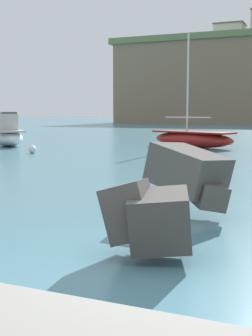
{
  "coord_description": "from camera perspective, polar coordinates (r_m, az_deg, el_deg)",
  "views": [
    {
      "loc": [
        2.36,
        -6.04,
        2.28
      ],
      "look_at": [
        -0.42,
        0.5,
        1.4
      ],
      "focal_mm": 48.58,
      "sensor_mm": 36.0,
      "label": 1
    }
  ],
  "objects": [
    {
      "name": "boat_mid_centre",
      "position": [
        29.69,
        8.33,
        3.68
      ],
      "size": [
        6.31,
        3.97,
        7.25
      ],
      "color": "maroon",
      "rests_on": "ground"
    },
    {
      "name": "breakwater_jetty",
      "position": [
        8.31,
        9.58,
        -1.77
      ],
      "size": [
        28.0,
        6.36,
        2.73
      ],
      "color": "#4C4944",
      "rests_on": "ground"
    },
    {
      "name": "boat_near_left",
      "position": [
        31.79,
        -14.55,
        4.04
      ],
      "size": [
        4.37,
        4.39,
        2.29
      ],
      "color": "white",
      "rests_on": "ground"
    },
    {
      "name": "ground_plane",
      "position": [
        6.87,
        1.61,
        -12.32
      ],
      "size": [
        400.0,
        400.0,
        0.0
      ],
      "primitive_type": "plane",
      "color": "#42707F"
    },
    {
      "name": "mooring_buoy_inner",
      "position": [
        25.78,
        -11.66,
        2.31
      ],
      "size": [
        0.44,
        0.44,
        0.44
      ],
      "color": "silver",
      "rests_on": "ground"
    },
    {
      "name": "mooring_buoy_middle",
      "position": [
        31.97,
        -14.46,
        3.12
      ],
      "size": [
        0.44,
        0.44,
        0.44
      ],
      "color": "yellow",
      "rests_on": "ground"
    },
    {
      "name": "station_building_west",
      "position": [
        109.14,
        12.88,
        15.95
      ],
      "size": [
        6.67,
        6.46,
        4.8
      ],
      "color": "beige",
      "rests_on": "headland_bluff"
    }
  ]
}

